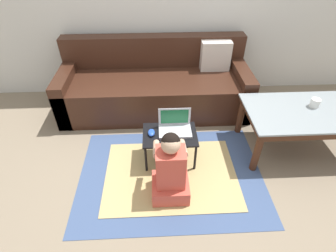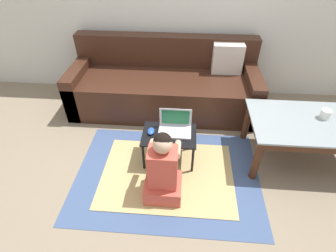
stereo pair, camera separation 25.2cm
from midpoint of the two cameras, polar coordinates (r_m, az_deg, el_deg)
ground_plane at (r=2.76m, az=-2.92°, el=-6.87°), size 16.00×16.00×0.00m
area_rug at (r=2.59m, az=-2.18°, el=-10.61°), size 1.76×1.26×0.01m
couch at (r=3.34m, az=-4.86°, el=8.56°), size 2.27×0.85×0.84m
coffee_table at (r=2.88m, az=25.36°, el=1.83°), size 1.17×0.69×0.48m
laptop_desk at (r=2.54m, az=-2.43°, el=-2.57°), size 0.52×0.37×0.33m
laptop at (r=2.53m, az=-1.32°, el=-0.47°), size 0.31×0.20×0.21m
computer_mouse at (r=2.52m, az=-6.51°, el=-1.55°), size 0.07×0.10×0.04m
person_seated at (r=2.23m, az=-2.74°, el=-9.91°), size 0.32×0.41×0.70m
cup_on_table at (r=2.91m, az=27.29°, el=4.40°), size 0.09×0.09×0.09m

